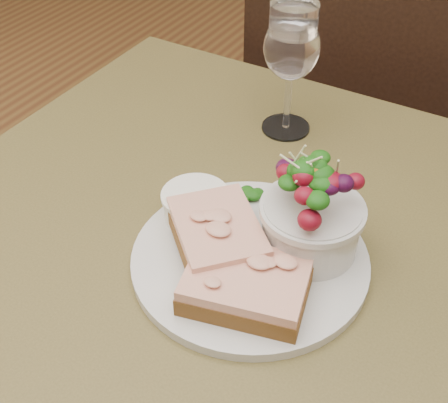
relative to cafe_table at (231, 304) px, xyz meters
The scene contains 9 objects.
cafe_table is the anchor object (origin of this frame).
chair_far 0.78m from the cafe_table, 95.40° to the left, with size 0.47×0.47×0.90m.
dinner_plate 0.11m from the cafe_table, 21.46° to the right, with size 0.27×0.27×0.01m, color silver.
sandwich_front 0.16m from the cafe_table, 50.29° to the right, with size 0.14×0.12×0.03m.
sandwich_back 0.14m from the cafe_table, 103.31° to the right, with size 0.15×0.15×0.03m.
ramekin 0.15m from the cafe_table, 167.22° to the left, with size 0.07×0.07×0.04m.
salad_bowl 0.19m from the cafe_table, 22.31° to the left, with size 0.11×0.11×0.13m.
garnish 0.14m from the cafe_table, 107.93° to the left, with size 0.05×0.04×0.02m.
wine_glass 0.34m from the cafe_table, 101.94° to the left, with size 0.08×0.08×0.18m.
Camera 1 is at (0.25, -0.45, 1.26)m, focal length 50.00 mm.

